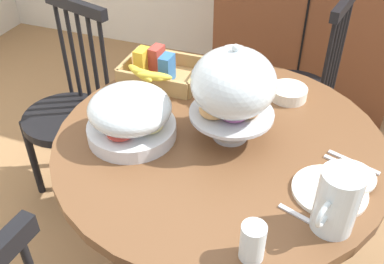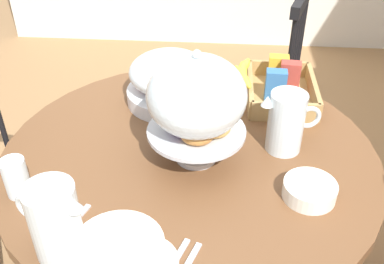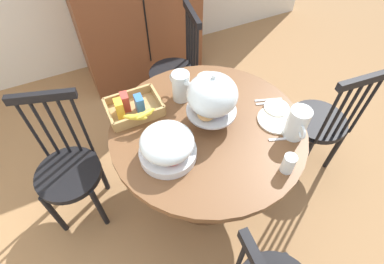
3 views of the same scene
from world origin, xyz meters
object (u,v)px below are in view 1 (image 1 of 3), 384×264
dining_table (217,187)px  milk_pitcher (336,204)px  windsor_chair_near_window (70,116)px  pastry_stand_with_dome (233,87)px  fruit_platter_covered (130,116)px  cereal_basket (159,71)px  china_plate_small (351,176)px  cereal_bowl (289,93)px  orange_juice_pitcher (233,75)px  windsor_chair_far_side (298,93)px  china_plate_large (329,191)px  drinking_glass (253,242)px

dining_table → milk_pitcher: 0.57m
windsor_chair_near_window → pastry_stand_with_dome: bearing=-16.4°
dining_table → fruit_platter_covered: (-0.28, -0.09, 0.32)m
cereal_basket → china_plate_small: (0.77, -0.34, -0.03)m
milk_pitcher → cereal_bowl: size_ratio=1.36×
dining_table → china_plate_small: 0.50m
pastry_stand_with_dome → cereal_bowl: (0.14, 0.31, -0.17)m
dining_table → milk_pitcher: (0.40, -0.26, 0.32)m
windsor_chair_near_window → orange_juice_pitcher: windsor_chair_near_window is taller
windsor_chair_far_side → china_plate_small: size_ratio=6.50×
pastry_stand_with_dome → orange_juice_pitcher: pastry_stand_with_dome is taller
windsor_chair_near_window → orange_juice_pitcher: (0.78, 0.01, 0.37)m
fruit_platter_covered → china_plate_large: (0.66, -0.04, -0.08)m
fruit_platter_covered → orange_juice_pitcher: 0.44m
pastry_stand_with_dome → cereal_basket: bearing=145.5°
milk_pitcher → cereal_bowl: milk_pitcher is taller
china_plate_large → fruit_platter_covered: bearing=176.2°
orange_juice_pitcher → cereal_bowl: size_ratio=1.34×
pastry_stand_with_dome → cereal_basket: (-0.37, 0.26, -0.15)m
windsor_chair_near_window → cereal_basket: bearing=0.9°
windsor_chair_far_side → milk_pitcher: size_ratio=5.14×
drinking_glass → cereal_bowl: bearing=93.5°
dining_table → orange_juice_pitcher: (-0.04, 0.28, 0.32)m
windsor_chair_far_side → china_plate_large: windsor_chair_far_side is taller
windsor_chair_far_side → china_plate_small: bearing=-73.9°
milk_pitcher → cereal_bowl: bearing=110.7°
china_plate_large → cereal_bowl: bearing=114.1°
fruit_platter_covered → china_plate_small: bearing=2.4°
windsor_chair_far_side → fruit_platter_covered: windsor_chair_far_side is taller
pastry_stand_with_dome → fruit_platter_covered: (-0.31, -0.11, -0.11)m
fruit_platter_covered → cereal_bowl: (0.45, 0.42, -0.06)m
windsor_chair_near_window → cereal_bowl: size_ratio=6.96×
china_plate_large → drinking_glass: 0.34m
cereal_bowl → dining_table: bearing=-117.4°
windsor_chair_far_side → china_plate_large: (0.21, -0.98, 0.29)m
windsor_chair_near_window → fruit_platter_covered: bearing=-34.1°
windsor_chair_near_window → pastry_stand_with_dome: pastry_stand_with_dome is taller
china_plate_large → drinking_glass: size_ratio=2.00×
windsor_chair_far_side → dining_table: bearing=-101.2°
dining_table → cereal_bowl: size_ratio=8.02×
windsor_chair_far_side → pastry_stand_with_dome: bearing=-99.6°
fruit_platter_covered → china_plate_small: fruit_platter_covered is taller
china_plate_large → milk_pitcher: bearing=-82.5°
fruit_platter_covered → orange_juice_pitcher: bearing=56.6°
cereal_basket → windsor_chair_near_window: bearing=-179.1°
windsor_chair_near_window → drinking_glass: bearing=-34.2°
drinking_glass → fruit_platter_covered: bearing=145.7°
dining_table → windsor_chair_near_window: (-0.82, 0.27, -0.06)m
drinking_glass → china_plate_large: bearing=61.7°
cereal_basket → windsor_chair_far_side: bearing=47.8°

